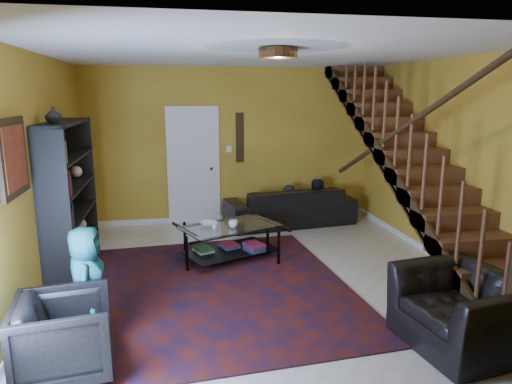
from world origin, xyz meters
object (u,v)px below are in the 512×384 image
at_px(bookshelf, 71,202).
at_px(sofa, 290,206).
at_px(armchair_right, 462,311).
at_px(armchair_left, 65,336).
at_px(coffee_table, 230,240).

bearing_deg(bookshelf, sofa, 26.54).
xyz_separation_m(bookshelf, armchair_right, (3.90, -2.61, -0.61)).
height_order(armchair_left, coffee_table, armchair_left).
height_order(bookshelf, sofa, bookshelf).
bearing_deg(armchair_right, bookshelf, -131.52).
bearing_deg(sofa, coffee_table, 43.78).
bearing_deg(coffee_table, bookshelf, -177.98).
xyz_separation_m(bookshelf, coffee_table, (2.08, 0.07, -0.67)).
xyz_separation_m(sofa, armchair_left, (-3.05, -4.09, 0.01)).
bearing_deg(coffee_table, armchair_left, -125.09).
distance_m(bookshelf, armchair_right, 4.74).
bearing_deg(coffee_table, sofa, 50.98).
xyz_separation_m(armchair_left, coffee_table, (1.73, 2.46, -0.06)).
bearing_deg(armchair_left, armchair_right, -101.02).
xyz_separation_m(armchair_right, coffee_table, (-1.82, 2.69, -0.06)).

